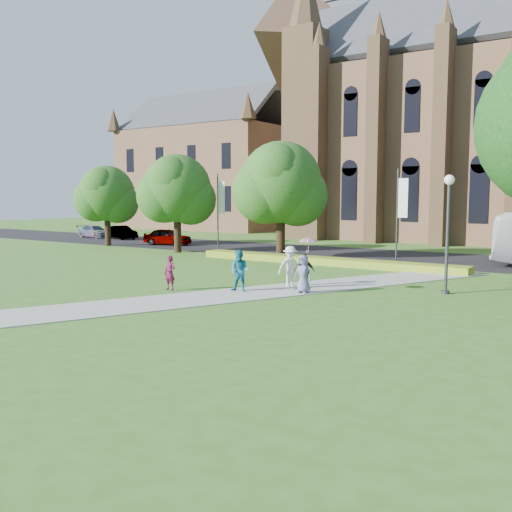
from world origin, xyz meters
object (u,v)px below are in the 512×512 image
Objects in this scene: car_0 at (168,237)px; car_1 at (122,232)px; car_2 at (95,232)px; pedestrian_0 at (170,273)px; streetlamp at (448,220)px.

car_0 is 8.91m from car_1.
car_1 is 4.02m from car_2.
pedestrian_0 is at bearing -120.56° from car_2.
streetlamp reaches higher than car_2.
car_1 reaches higher than car_2.
streetlamp is at bearing -99.46° from car_1.
car_1 is 0.95× the size of car_2.
car_1 is (-8.55, 2.51, -0.06)m from car_0.
streetlamp is at bearing -126.28° from car_0.
pedestrian_0 is at bearing -149.97° from streetlamp.
car_0 is 1.00× the size of car_2.
car_2 is 2.72× the size of pedestrian_0.
car_2 is (-12.57, 2.50, -0.11)m from car_0.
car_1 is 2.58× the size of pedestrian_0.
streetlamp is 1.22× the size of car_0.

